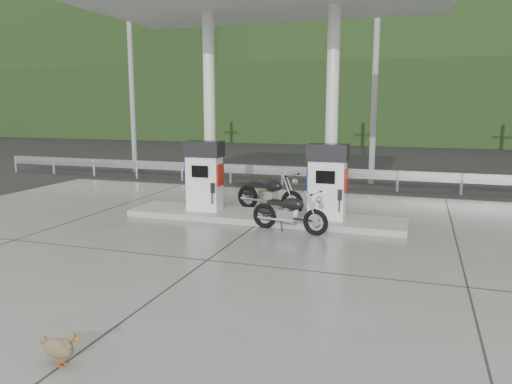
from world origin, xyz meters
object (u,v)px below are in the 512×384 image
(gas_pump_right, at_px, (327,182))
(motorcycle_right, at_px, (289,213))
(gas_pump_left, at_px, (204,176))
(motorcycle_left, at_px, (269,195))
(duck, at_px, (59,349))

(gas_pump_right, xyz_separation_m, motorcycle_right, (-0.70, -0.91, -0.63))
(gas_pump_left, distance_m, motorcycle_left, 1.85)
(motorcycle_right, relative_size, duck, 3.47)
(motorcycle_left, distance_m, duck, 8.48)
(gas_pump_left, relative_size, motorcycle_left, 0.90)
(duck, bearing_deg, motorcycle_right, 90.36)
(gas_pump_right, relative_size, motorcycle_right, 1.01)
(gas_pump_left, distance_m, gas_pump_right, 3.20)
(gas_pump_left, height_order, gas_pump_right, same)
(motorcycle_left, xyz_separation_m, motorcycle_right, (1.05, -1.90, -0.05))
(gas_pump_right, distance_m, motorcycle_right, 1.31)
(motorcycle_left, bearing_deg, gas_pump_right, -10.60)
(gas_pump_right, bearing_deg, motorcycle_right, -127.36)
(duck, bearing_deg, motorcycle_left, 99.23)
(gas_pump_left, height_order, duck, gas_pump_left)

